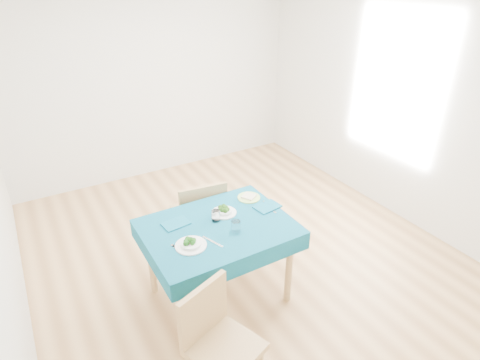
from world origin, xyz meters
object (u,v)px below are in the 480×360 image
chair_far (197,200)px  bowl_near (191,242)px  chair_near (225,339)px  side_plate (249,198)px  table (219,262)px  bowl_far (224,210)px

chair_far → bowl_near: 0.99m
chair_near → side_plate: size_ratio=5.00×
table → chair_near: size_ratio=1.14×
chair_near → bowl_near: (0.10, 0.71, 0.27)m
table → bowl_near: bearing=-156.0°
bowl_far → side_plate: (0.32, 0.11, -0.03)m
chair_far → chair_near: bearing=78.6°
bowl_far → bowl_near: bearing=-147.4°
bowl_near → bowl_far: bearing=32.6°
table → chair_far: (0.14, 0.73, 0.21)m
chair_near → side_plate: (0.86, 1.10, 0.24)m
side_plate → chair_near: bearing=-127.8°
chair_far → bowl_near: bearing=70.3°
chair_near → bowl_far: 1.16m
table → chair_near: chair_near is taller
chair_far → side_plate: chair_far is taller
table → bowl_far: (0.13, 0.14, 0.41)m
table → chair_far: 0.77m
chair_near → bowl_near: bearing=62.7°
table → chair_near: 0.95m
chair_near → chair_far: bearing=51.4°
table → bowl_near: size_ratio=4.91×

